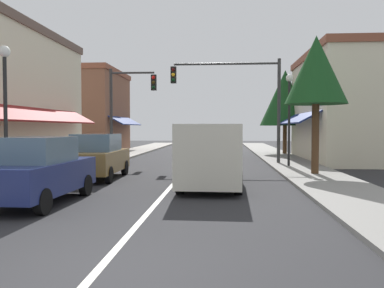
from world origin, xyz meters
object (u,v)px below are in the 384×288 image
van_in_lane (212,153)px  tree_right_near (316,71)px  parked_car_second_left (97,157)px  tree_right_far (285,98)px  street_lamp_right_mid (289,105)px  parked_car_nearest_left (37,171)px  street_lamp_left_near (5,93)px  traffic_signal_mast_arm (240,92)px  traffic_signal_left_corner (126,101)px

van_in_lane → tree_right_near: (4.19, 3.26, 3.19)m
parked_car_second_left → tree_right_far: (9.49, 14.65, 3.31)m
street_lamp_right_mid → parked_car_nearest_left: bearing=-129.0°
street_lamp_left_near → street_lamp_right_mid: 12.94m
traffic_signal_mast_arm → tree_right_near: bearing=-61.3°
street_lamp_right_mid → traffic_signal_mast_arm: bearing=141.1°
van_in_lane → tree_right_far: tree_right_far is taller
parked_car_second_left → traffic_signal_left_corner: 8.38m
parked_car_nearest_left → traffic_signal_mast_arm: traffic_signal_mast_arm is taller
van_in_lane → traffic_signal_mast_arm: 9.04m
parked_car_second_left → street_lamp_left_near: size_ratio=0.91×
parked_car_second_left → street_lamp_right_mid: street_lamp_right_mid is taller
van_in_lane → tree_right_far: size_ratio=0.84×
street_lamp_right_mid → traffic_signal_left_corner: bearing=161.0°
street_lamp_left_near → tree_right_near: tree_right_near is taller
parked_car_nearest_left → traffic_signal_left_corner: (-0.77, 13.16, 2.72)m
tree_right_near → van_in_lane: bearing=-142.1°
tree_right_near → tree_right_far: (0.76, 13.18, -0.15)m
van_in_lane → traffic_signal_mast_arm: size_ratio=0.88×
street_lamp_right_mid → tree_right_far: 9.98m
street_lamp_left_near → street_lamp_right_mid: (10.12, 8.07, 0.04)m
traffic_signal_mast_arm → traffic_signal_left_corner: bearing=169.7°
parked_car_second_left → tree_right_near: size_ratio=0.72×
tree_right_near → traffic_signal_left_corner: bearing=145.8°
parked_car_second_left → street_lamp_left_near: 4.38m
van_in_lane → street_lamp_right_mid: bearing=62.5°
parked_car_second_left → traffic_signal_left_corner: traffic_signal_left_corner is taller
traffic_signal_left_corner → parked_car_nearest_left: bearing=-86.6°
parked_car_nearest_left → street_lamp_left_near: size_ratio=0.91×
tree_right_near → tree_right_far: bearing=86.7°
traffic_signal_mast_arm → tree_right_near: (2.86, -5.22, 0.36)m
traffic_signal_mast_arm → traffic_signal_left_corner: 6.72m
street_lamp_right_mid → van_in_lane: bearing=-119.0°
street_lamp_left_near → parked_car_nearest_left: bearing=-45.9°
tree_right_near → tree_right_far: 13.20m
tree_right_near → parked_car_nearest_left: bearing=-142.2°
street_lamp_left_near → tree_right_far: bearing=57.5°
street_lamp_right_mid → tree_right_near: bearing=-80.9°
traffic_signal_mast_arm → street_lamp_right_mid: bearing=-38.9°
traffic_signal_left_corner → street_lamp_left_near: (-1.19, -11.15, -0.49)m
street_lamp_left_near → street_lamp_right_mid: size_ratio=0.99×
parked_car_nearest_left → tree_right_near: size_ratio=0.72×
parked_car_nearest_left → van_in_lane: size_ratio=0.79×
street_lamp_left_near → tree_right_near: bearing=23.9°
traffic_signal_left_corner → street_lamp_left_near: bearing=-96.1°
parked_car_second_left → street_lamp_left_near: street_lamp_left_near is taller
van_in_lane → tree_right_far: (4.95, 16.44, 3.05)m
parked_car_nearest_left → tree_right_far: size_ratio=0.67×
van_in_lane → traffic_signal_left_corner: (-5.27, 9.68, 2.45)m
parked_car_second_left → traffic_signal_left_corner: bearing=93.7°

